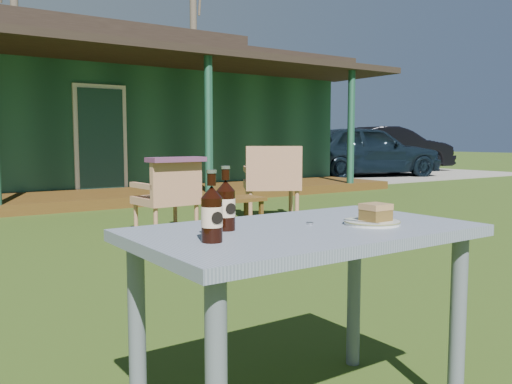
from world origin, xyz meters
TOP-DOWN VIEW (x-y plane):
  - ground at (0.00, 0.00)m, footprint 80.00×80.00m
  - gravel_strip at (10.50, 8.50)m, footprint 9.00×6.00m
  - tree_mid at (3.00, 18.50)m, footprint 0.28×0.28m
  - tree_right at (9.50, 17.00)m, footprint 0.28×0.28m
  - car_near at (9.85, 7.65)m, footprint 4.54×2.85m
  - car_far at (12.23, 8.98)m, footprint 4.58×2.34m
  - cafe_table at (0.00, -1.60)m, footprint 1.20×0.70m
  - plate at (0.24, -1.69)m, footprint 0.20×0.20m
  - cake_slice at (0.25, -1.70)m, footprint 0.09×0.09m
  - fork at (0.18, -1.70)m, footprint 0.05×0.14m
  - cola_bottle_near at (-0.26, -1.50)m, footprint 0.07×0.07m
  - cola_bottle_far at (-0.41, -1.66)m, footprint 0.06×0.07m
  - bottle_cap at (0.05, -1.57)m, footprint 0.03×0.03m
  - armchair_left at (1.32, 2.27)m, footprint 0.62×0.59m
  - armchair_right at (2.91, 2.56)m, footprint 0.94×0.92m
  - floral_throw at (1.33, 2.11)m, footprint 0.64×0.27m
  - side_table at (1.93, 1.92)m, footprint 0.60×0.40m

SIDE VIEW (x-z plane):
  - ground at x=0.00m, z-range 0.00..0.00m
  - gravel_strip at x=10.50m, z-range 0.00..0.02m
  - side_table at x=1.93m, z-range 0.14..0.54m
  - armchair_left at x=1.32m, z-range 0.05..0.84m
  - armchair_right at x=2.91m, z-range 0.06..1.01m
  - cafe_table at x=0.00m, z-range 0.26..0.98m
  - car_near at x=9.85m, z-range 0.00..1.44m
  - car_far at x=12.23m, z-range 0.00..1.44m
  - bottle_cap at x=0.05m, z-range 0.72..0.73m
  - plate at x=0.24m, z-range 0.72..0.74m
  - fork at x=0.18m, z-range 0.73..0.74m
  - cake_slice at x=0.25m, z-range 0.73..0.80m
  - cola_bottle_far at x=-0.41m, z-range 0.70..0.92m
  - cola_bottle_near at x=-0.26m, z-range 0.70..0.92m
  - floral_throw at x=1.33m, z-range 0.79..0.84m
  - tree_mid at x=3.00m, z-range 0.00..9.50m
  - tree_right at x=9.50m, z-range 0.00..11.00m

